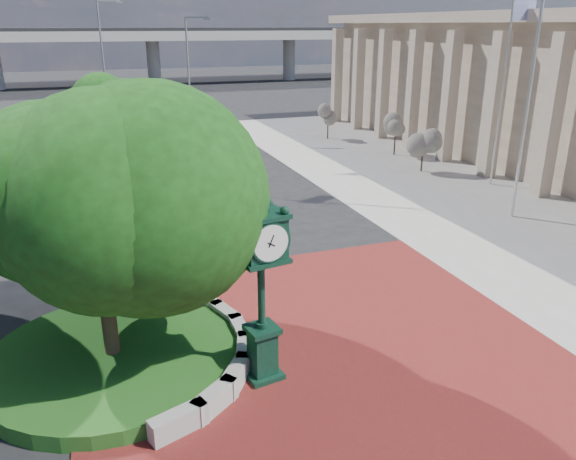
# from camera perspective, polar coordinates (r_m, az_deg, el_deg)

# --- Properties ---
(ground) EXTENTS (200.00, 200.00, 0.00)m
(ground) POSITION_cam_1_polar(r_m,az_deg,el_deg) (15.67, 1.57, -10.13)
(ground) COLOR black
(ground) RESTS_ON ground
(plaza) EXTENTS (12.00, 12.00, 0.04)m
(plaza) POSITION_cam_1_polar(r_m,az_deg,el_deg) (14.87, 3.00, -11.88)
(plaza) COLOR maroon
(plaza) RESTS_ON ground
(sidewalk) EXTENTS (20.00, 50.00, 0.04)m
(sidewalk) POSITION_cam_1_polar(r_m,az_deg,el_deg) (31.82, 22.36, 4.29)
(sidewalk) COLOR #9E9B93
(sidewalk) RESTS_ON ground
(planter_wall) EXTENTS (2.96, 6.77, 0.54)m
(planter_wall) POSITION_cam_1_polar(r_m,az_deg,el_deg) (14.88, -8.36, -10.92)
(planter_wall) COLOR #9E9B93
(planter_wall) RESTS_ON ground
(grass_bed) EXTENTS (6.10, 6.10, 0.40)m
(grass_bed) POSITION_cam_1_polar(r_m,az_deg,el_deg) (14.75, -17.29, -12.35)
(grass_bed) COLOR #134417
(grass_bed) RESTS_ON ground
(overpass) EXTENTS (90.00, 12.00, 7.50)m
(overpass) POSITION_cam_1_polar(r_m,az_deg,el_deg) (82.72, -17.46, 18.36)
(overpass) COLOR #9E9B93
(overpass) RESTS_ON ground
(tree_planter) EXTENTS (5.20, 5.20, 6.33)m
(tree_planter) POSITION_cam_1_polar(r_m,az_deg,el_deg) (13.25, -18.85, 0.67)
(tree_planter) COLOR #38281C
(tree_planter) RESTS_ON ground
(tree_street) EXTENTS (4.40, 4.40, 5.45)m
(tree_street) POSITION_cam_1_polar(r_m,az_deg,el_deg) (30.94, -18.11, 10.52)
(tree_street) COLOR #38281C
(tree_street) RESTS_ON ground
(post_clock) EXTENTS (1.13, 1.13, 4.81)m
(post_clock) POSITION_cam_1_polar(r_m,az_deg,el_deg) (12.52, -2.75, -4.69)
(post_clock) COLOR black
(post_clock) RESTS_ON ground
(parked_car) EXTENTS (2.04, 4.62, 1.55)m
(parked_car) POSITION_cam_1_polar(r_m,az_deg,el_deg) (48.61, -13.66, 11.18)
(parked_car) COLOR #4F0C0B
(parked_car) RESTS_ON ground
(flagpole_a) EXTENTS (1.69, 0.76, 11.33)m
(flagpole_a) POSITION_cam_1_polar(r_m,az_deg,el_deg) (25.21, 23.48, 13.80)
(flagpole_a) COLOR silver
(flagpole_a) RESTS_ON ground
(flagpole_b) EXTENTS (1.46, 0.17, 9.30)m
(flagpole_b) POSITION_cam_1_polar(r_m,az_deg,el_deg) (30.46, 20.92, 12.97)
(flagpole_b) COLOR silver
(flagpole_b) RESTS_ON ground
(street_lamp_near) EXTENTS (1.79, 0.88, 8.42)m
(street_lamp_near) POSITION_cam_1_polar(r_m,az_deg,el_deg) (42.71, -9.83, 15.90)
(street_lamp_near) COLOR slate
(street_lamp_near) RESTS_ON ground
(street_lamp_far) EXTENTS (2.22, 0.38, 9.89)m
(street_lamp_far) POSITION_cam_1_polar(r_m,az_deg,el_deg) (54.51, -18.12, 17.01)
(street_lamp_far) COLOR slate
(street_lamp_far) RESTS_ON ground
(shrub_near) EXTENTS (1.20, 1.20, 2.20)m
(shrub_near) POSITION_cam_1_polar(r_m,az_deg,el_deg) (32.68, 13.58, 8.48)
(shrub_near) COLOR #38281C
(shrub_near) RESTS_ON ground
(shrub_mid) EXTENTS (1.20, 1.20, 2.20)m
(shrub_mid) POSITION_cam_1_polar(r_m,az_deg,el_deg) (36.65, 10.87, 9.90)
(shrub_mid) COLOR #38281C
(shrub_mid) RESTS_ON ground
(shrub_far) EXTENTS (1.20, 1.20, 2.20)m
(shrub_far) POSITION_cam_1_polar(r_m,az_deg,el_deg) (41.45, 4.09, 11.36)
(shrub_far) COLOR #38281C
(shrub_far) RESTS_ON ground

